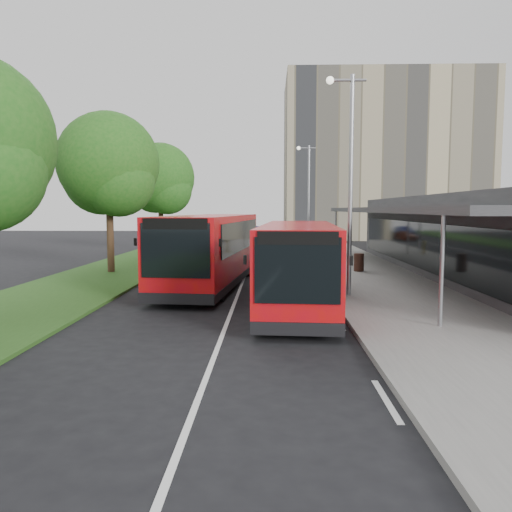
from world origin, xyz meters
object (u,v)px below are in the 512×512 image
(car_near, at_px, (270,235))
(bus_main, at_px, (298,264))
(tree_mid, at_px, (109,170))
(car_far, at_px, (254,231))
(lamp_post_near, at_px, (348,171))
(bus_second, at_px, (211,250))
(lamp_post_far, at_px, (308,191))
(tree_far, at_px, (160,182))
(bollard, at_px, (320,247))
(litter_bin, at_px, (359,262))

(car_near, bearing_deg, bus_main, -71.82)
(tree_mid, distance_m, bus_main, 13.13)
(bus_main, height_order, car_far, bus_main)
(lamp_post_near, xyz_separation_m, bus_second, (-5.40, 2.89, -3.14))
(lamp_post_far, bearing_deg, bus_second, -107.52)
(lamp_post_far, distance_m, car_near, 15.57)
(car_near, distance_m, car_far, 8.28)
(lamp_post_near, height_order, car_far, lamp_post_near)
(bus_main, relative_size, bus_second, 0.92)
(bus_second, bearing_deg, tree_far, 115.09)
(lamp_post_far, bearing_deg, car_near, 100.91)
(bus_second, distance_m, bollard, 15.33)
(tree_mid, height_order, lamp_post_near, tree_mid)
(tree_far, height_order, bus_main, tree_far)
(lamp_post_near, height_order, bus_main, lamp_post_near)
(tree_far, relative_size, car_far, 2.19)
(tree_far, relative_size, bollard, 8.52)
(bollard, bearing_deg, car_near, 101.14)
(lamp_post_far, relative_size, bollard, 8.23)
(tree_mid, relative_size, bus_main, 0.82)
(bus_main, bearing_deg, bollard, 85.51)
(lamp_post_far, relative_size, bus_second, 0.72)
(tree_far, height_order, litter_bin, tree_far)
(tree_mid, distance_m, bollard, 16.09)
(tree_mid, distance_m, tree_far, 12.00)
(lamp_post_near, xyz_separation_m, litter_bin, (1.72, 7.15, -4.11))
(lamp_post_near, bearing_deg, bollard, 87.76)
(tree_mid, height_order, bollard, tree_mid)
(car_near, xyz_separation_m, car_far, (-2.01, 8.03, 0.07))
(tree_mid, height_order, tree_far, tree_far)
(tree_mid, distance_m, lamp_post_near, 13.19)
(car_near, bearing_deg, tree_mid, -90.00)
(bus_main, height_order, bollard, bus_main)
(litter_bin, relative_size, car_far, 0.24)
(tree_mid, bearing_deg, lamp_post_far, 49.32)
(lamp_post_near, distance_m, lamp_post_far, 20.00)
(tree_far, bearing_deg, lamp_post_near, -59.71)
(lamp_post_far, distance_m, bus_second, 18.22)
(tree_far, bearing_deg, car_far, 75.16)
(tree_mid, bearing_deg, bus_second, -36.03)
(bus_second, xyz_separation_m, litter_bin, (7.12, 4.26, -0.97))
(tree_far, bearing_deg, tree_mid, -90.00)
(bus_second, relative_size, litter_bin, 12.14)
(lamp_post_near, bearing_deg, bus_main, -143.12)
(car_near, bearing_deg, car_far, 120.70)
(litter_bin, bearing_deg, bus_main, -112.80)
(bus_main, distance_m, bollard, 18.54)
(lamp_post_near, xyz_separation_m, bollard, (0.66, 16.93, -4.08))
(bollard, xyz_separation_m, car_near, (-3.50, 17.80, -0.08))
(bollard, bearing_deg, bus_main, -97.91)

